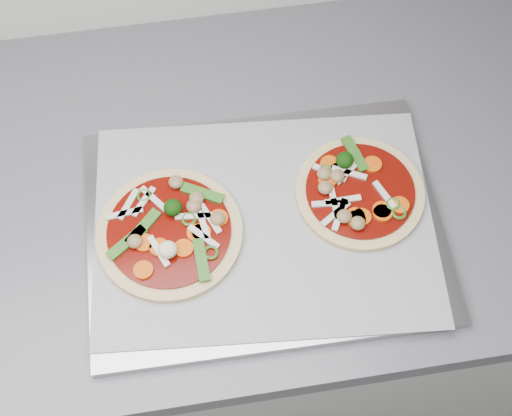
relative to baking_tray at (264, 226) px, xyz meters
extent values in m
cube|color=#BDBCBA|center=(0.34, 0.08, -0.48)|extent=(3.60, 0.60, 0.86)
cube|color=slate|center=(0.34, 0.08, -0.03)|extent=(3.60, 0.60, 0.04)
cube|color=#939398|center=(0.00, 0.00, 0.00)|extent=(0.47, 0.35, 0.02)
cube|color=#9A9A9F|center=(0.00, 0.00, 0.01)|extent=(0.47, 0.36, 0.00)
cylinder|color=tan|center=(-0.12, 0.00, 0.01)|extent=(0.23, 0.23, 0.01)
cylinder|color=#670808|center=(-0.12, 0.00, 0.02)|extent=(0.19, 0.19, 0.00)
cube|color=beige|center=(-0.08, -0.02, 0.03)|extent=(0.04, 0.04, 0.00)
torus|color=#2A5314|center=(-0.15, 0.06, 0.03)|extent=(0.03, 0.03, 0.00)
cube|color=beige|center=(-0.18, 0.03, 0.03)|extent=(0.05, 0.01, 0.00)
cube|color=beige|center=(-0.17, 0.05, 0.03)|extent=(0.03, 0.04, 0.00)
cube|color=#356D20|center=(-0.18, -0.01, 0.03)|extent=(0.06, 0.05, 0.00)
ellipsoid|color=olive|center=(-0.17, -0.01, 0.03)|extent=(0.03, 0.03, 0.01)
cube|color=beige|center=(-0.15, 0.05, 0.03)|extent=(0.04, 0.04, 0.00)
cylinder|color=#F14E00|center=(-0.06, 0.01, 0.03)|extent=(0.03, 0.03, 0.00)
ellipsoid|color=#113708|center=(-0.11, 0.03, 0.03)|extent=(0.03, 0.03, 0.02)
cube|color=#356D20|center=(-0.09, -0.05, 0.03)|extent=(0.02, 0.06, 0.00)
ellipsoid|color=olive|center=(-0.06, 0.00, 0.03)|extent=(0.02, 0.02, 0.01)
cube|color=#356D20|center=(-0.07, 0.05, 0.03)|extent=(0.06, 0.04, 0.00)
cylinder|color=#F14E00|center=(-0.09, -0.01, 0.03)|extent=(0.03, 0.03, 0.00)
ellipsoid|color=olive|center=(-0.09, 0.03, 0.03)|extent=(0.03, 0.03, 0.01)
torus|color=#2A5314|center=(-0.10, 0.01, 0.03)|extent=(0.03, 0.03, 0.00)
cylinder|color=#F14E00|center=(-0.16, -0.05, 0.03)|extent=(0.04, 0.04, 0.00)
cylinder|color=#F14E00|center=(-0.16, -0.01, 0.03)|extent=(0.03, 0.03, 0.00)
cylinder|color=#F14E00|center=(-0.14, -0.02, 0.03)|extent=(0.03, 0.03, 0.00)
cube|color=beige|center=(-0.14, -0.03, 0.03)|extent=(0.03, 0.05, 0.00)
cube|color=beige|center=(-0.09, 0.02, 0.03)|extent=(0.05, 0.01, 0.00)
cube|color=beige|center=(-0.14, 0.05, 0.03)|extent=(0.04, 0.04, 0.00)
ellipsoid|color=olive|center=(-0.13, -0.03, 0.03)|extent=(0.03, 0.03, 0.01)
cylinder|color=#F14E00|center=(-0.08, -0.01, 0.03)|extent=(0.03, 0.03, 0.00)
torus|color=#2A5314|center=(-0.07, -0.04, 0.03)|extent=(0.03, 0.03, 0.00)
ellipsoid|color=olive|center=(-0.11, 0.07, 0.03)|extent=(0.03, 0.03, 0.01)
cube|color=beige|center=(-0.08, 0.00, 0.03)|extent=(0.01, 0.05, 0.00)
cylinder|color=#F14E00|center=(-0.11, -0.03, 0.03)|extent=(0.03, 0.03, 0.00)
cube|color=#356D20|center=(-0.16, 0.01, 0.03)|extent=(0.05, 0.05, 0.00)
ellipsoid|color=olive|center=(-0.08, 0.04, 0.03)|extent=(0.02, 0.02, 0.01)
ellipsoid|color=beige|center=(-0.13, -0.03, 0.03)|extent=(0.03, 0.03, 0.02)
cube|color=beige|center=(-0.07, 0.01, 0.03)|extent=(0.03, 0.05, 0.00)
cylinder|color=tan|center=(0.13, 0.02, 0.01)|extent=(0.20, 0.20, 0.01)
cylinder|color=#670808|center=(0.13, 0.02, 0.02)|extent=(0.17, 0.17, 0.00)
ellipsoid|color=olive|center=(0.11, 0.04, 0.03)|extent=(0.02, 0.02, 0.01)
cube|color=#356D20|center=(0.14, 0.08, 0.02)|extent=(0.03, 0.06, 0.00)
cube|color=beige|center=(0.09, 0.01, 0.02)|extent=(0.05, 0.01, 0.00)
ellipsoid|color=#113708|center=(0.12, 0.06, 0.03)|extent=(0.03, 0.03, 0.02)
cylinder|color=#F14E00|center=(0.09, 0.04, 0.02)|extent=(0.03, 0.03, 0.00)
cylinder|color=#F14E00|center=(0.15, -0.01, 0.02)|extent=(0.03, 0.03, 0.00)
cylinder|color=#F14E00|center=(0.11, 0.05, 0.02)|extent=(0.03, 0.03, 0.00)
cube|color=beige|center=(0.10, -0.01, 0.02)|extent=(0.03, 0.05, 0.00)
cylinder|color=#F14E00|center=(0.18, -0.01, 0.02)|extent=(0.03, 0.03, 0.00)
cube|color=beige|center=(0.09, 0.01, 0.02)|extent=(0.01, 0.05, 0.00)
torus|color=#2A5314|center=(0.17, -0.01, 0.02)|extent=(0.03, 0.03, 0.00)
cube|color=beige|center=(0.16, 0.01, 0.02)|extent=(0.02, 0.05, 0.00)
torus|color=#2A5314|center=(0.09, 0.06, 0.02)|extent=(0.02, 0.02, 0.00)
ellipsoid|color=olive|center=(0.10, -0.02, 0.03)|extent=(0.02, 0.02, 0.01)
ellipsoid|color=olive|center=(0.12, -0.03, 0.03)|extent=(0.03, 0.03, 0.01)
ellipsoid|color=olive|center=(0.09, 0.05, 0.03)|extent=(0.02, 0.02, 0.01)
cylinder|color=#F14E00|center=(0.12, -0.02, 0.02)|extent=(0.03, 0.03, 0.00)
cube|color=beige|center=(0.11, 0.01, 0.02)|extent=(0.05, 0.01, 0.00)
cylinder|color=#F14E00|center=(0.12, -0.02, 0.02)|extent=(0.03, 0.03, 0.00)
ellipsoid|color=olive|center=(0.09, 0.03, 0.03)|extent=(0.02, 0.02, 0.01)
cube|color=beige|center=(0.09, -0.01, 0.02)|extent=(0.04, 0.03, 0.00)
cylinder|color=#F14E00|center=(0.12, -0.02, 0.02)|extent=(0.03, 0.03, 0.00)
cylinder|color=#F14E00|center=(0.16, 0.06, 0.02)|extent=(0.03, 0.03, 0.00)
cube|color=beige|center=(0.12, 0.05, 0.02)|extent=(0.05, 0.03, 0.00)
cube|color=beige|center=(0.12, 0.05, 0.02)|extent=(0.04, 0.04, 0.00)
cube|color=beige|center=(0.10, 0.05, 0.02)|extent=(0.04, 0.03, 0.00)
torus|color=#2A5314|center=(0.14, 0.08, 0.02)|extent=(0.02, 0.02, 0.00)
cylinder|color=#F14E00|center=(0.15, -0.02, 0.02)|extent=(0.03, 0.03, 0.00)
torus|color=#2A5314|center=(0.17, -0.02, 0.02)|extent=(0.03, 0.03, 0.00)
cylinder|color=#F14E00|center=(0.10, 0.07, 0.02)|extent=(0.03, 0.03, 0.00)
camera|label=1|loc=(-0.08, -0.42, 0.84)|focal=50.00mm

